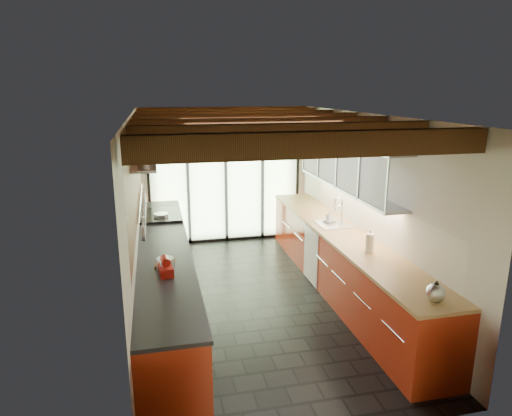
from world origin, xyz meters
The scene contains 18 objects.
ground centered at (0.00, 0.00, 0.00)m, with size 5.50×5.50×0.00m, color black.
room_shell centered at (0.00, 0.00, 1.65)m, with size 5.50×5.50×5.50m.
ceiling_beams centered at (0.00, 0.38, 2.46)m, with size 3.14×5.06×4.90m.
glass_door centered at (0.00, 2.69, 1.66)m, with size 2.95×0.10×2.90m.
left_counter centered at (-1.28, 0.00, 0.46)m, with size 0.68×5.00×0.92m.
range_stove centered at (-1.28, 1.45, 0.47)m, with size 0.66×0.90×0.97m.
right_counter centered at (1.27, 0.00, 0.46)m, with size 0.68×5.00×0.92m.
sink_assembly centered at (1.29, 0.40, 0.96)m, with size 0.45×0.52×0.43m.
upper_cabinets_right centered at (1.43, 0.30, 1.85)m, with size 0.34×3.00×3.00m.
left_wall_fixtures centered at (-1.47, 0.25, 1.80)m, with size 0.28×2.60×0.96m.
stand_mixer centered at (-1.27, -1.01, 1.01)m, with size 0.17×0.26×0.23m.
pot_large centered at (-1.27, -0.82, 0.98)m, with size 0.20×0.20×0.13m, color silver.
pot_small centered at (-1.27, 1.29, 0.97)m, with size 0.24×0.24×0.09m, color silver.
cutting_board centered at (-1.27, -0.67, 0.93)m, with size 0.22×0.31×0.03m, color brown.
kettle centered at (1.27, -2.25, 1.02)m, with size 0.25×0.27×0.23m.
paper_towel centered at (1.27, -0.84, 1.04)m, with size 0.11×0.11×0.29m.
soap_bottle centered at (1.27, 0.51, 1.02)m, with size 0.09×0.09×0.19m, color silver.
bowl centered at (1.27, 0.52, 0.94)m, with size 0.20×0.20×0.05m, color silver.
Camera 1 is at (-1.33, -5.84, 2.93)m, focal length 32.00 mm.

